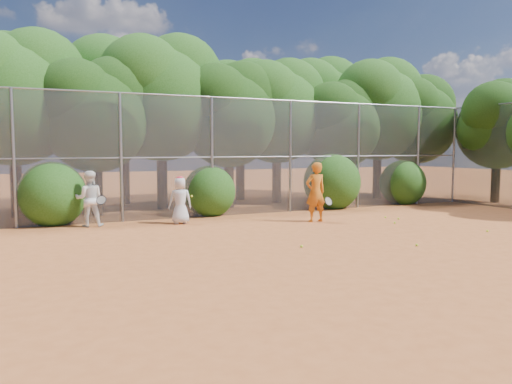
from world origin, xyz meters
TOP-DOWN VIEW (x-y plane):
  - ground at (0.00, 0.00)m, footprint 80.00×80.00m
  - fence_back at (-0.12, 6.00)m, footprint 20.05×0.09m
  - tree_1 at (-6.94, 8.54)m, footprint 4.64×4.03m
  - tree_2 at (-4.45, 7.83)m, footprint 3.99×3.47m
  - tree_3 at (-1.94, 8.84)m, footprint 4.89×4.26m
  - tree_4 at (0.55, 8.24)m, footprint 4.19×3.64m
  - tree_5 at (3.06, 9.04)m, footprint 4.51×3.92m
  - tree_6 at (5.55, 8.03)m, footprint 3.86×3.36m
  - tree_7 at (8.06, 8.64)m, footprint 4.77×4.14m
  - tree_8 at (10.05, 8.34)m, footprint 4.25×3.70m
  - tree_10 at (-2.93, 11.05)m, footprint 5.15×4.48m
  - tree_11 at (2.06, 10.64)m, footprint 4.64×4.03m
  - tree_12 at (6.56, 11.24)m, footprint 5.02×4.37m
  - tree_13 at (11.45, 5.03)m, footprint 3.86×3.36m
  - bush_0 at (-6.00, 6.30)m, footprint 2.00×2.00m
  - bush_1 at (-1.00, 6.30)m, footprint 1.80×1.80m
  - bush_2 at (4.00, 6.30)m, footprint 2.20×2.20m
  - bush_3 at (7.50, 6.30)m, footprint 1.90×1.90m
  - player_yellow at (1.48, 3.42)m, footprint 0.86×0.53m
  - player_teen at (-2.47, 4.81)m, footprint 0.74×0.52m
  - player_white at (-5.05, 5.40)m, footprint 0.92×0.82m
  - ball_0 at (3.43, 2.00)m, footprint 0.07×0.07m
  - ball_1 at (3.98, 3.10)m, footprint 0.07×0.07m
  - ball_2 at (1.54, -0.98)m, footprint 0.07×0.07m
  - ball_3 at (4.73, -0.26)m, footprint 0.07×0.07m
  - ball_4 at (-0.99, 0.03)m, footprint 0.07×0.07m
  - ball_5 at (4.16, 2.67)m, footprint 0.07×0.07m

SIDE VIEW (x-z plane):
  - ground at x=0.00m, z-range 0.00..0.00m
  - ball_0 at x=3.43m, z-range 0.00..0.07m
  - ball_1 at x=3.98m, z-range 0.00..0.07m
  - ball_2 at x=1.54m, z-range 0.00..0.07m
  - ball_3 at x=4.73m, z-range 0.00..0.07m
  - ball_4 at x=-0.99m, z-range 0.00..0.07m
  - ball_5 at x=4.16m, z-range 0.00..0.07m
  - player_teen at x=-2.47m, z-range 0.00..1.45m
  - player_white at x=-5.05m, z-range 0.00..1.64m
  - bush_1 at x=-1.00m, z-range 0.00..1.80m
  - player_yellow at x=1.48m, z-range 0.00..1.86m
  - bush_3 at x=7.50m, z-range 0.00..1.90m
  - bush_0 at x=-6.00m, z-range 0.00..2.00m
  - bush_2 at x=4.00m, z-range 0.00..2.20m
  - fence_back at x=-0.12m, z-range 0.04..4.06m
  - tree_6 at x=5.55m, z-range 0.82..6.11m
  - tree_13 at x=11.45m, z-range 0.82..6.11m
  - tree_2 at x=-4.45m, z-range 0.85..6.32m
  - tree_4 at x=0.55m, z-range 0.89..6.62m
  - tree_8 at x=10.05m, z-range 0.91..6.73m
  - tree_5 at x=3.06m, z-range 0.96..7.13m
  - tree_1 at x=-6.94m, z-range 0.99..7.34m
  - tree_11 at x=2.06m, z-range 0.99..7.34m
  - tree_7 at x=8.06m, z-range 1.02..7.54m
  - tree_3 at x=-1.94m, z-range 1.04..7.75m
  - tree_12 at x=6.56m, z-range 1.07..7.95m
  - tree_10 at x=-2.93m, z-range 1.10..8.16m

